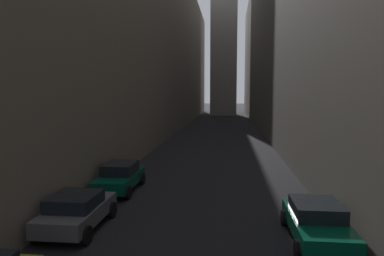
{
  "coord_description": "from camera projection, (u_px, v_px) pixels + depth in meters",
  "views": [
    {
      "loc": [
        1.3,
        5.06,
        5.18
      ],
      "look_at": [
        0.0,
        17.6,
        3.93
      ],
      "focal_mm": 33.26,
      "sensor_mm": 36.0,
      "label": 1
    }
  ],
  "objects": [
    {
      "name": "parked_car_left_third",
      "position": [
        77.0,
        210.0,
        13.47
      ],
      "size": [
        2.01,
        3.96,
        1.4
      ],
      "rotation": [
        0.0,
        0.0,
        1.57
      ],
      "color": "#4C4C51",
      "rests_on": "ground"
    },
    {
      "name": "parked_car_right_third",
      "position": [
        317.0,
        221.0,
        12.41
      ],
      "size": [
        1.99,
        4.22,
        1.37
      ],
      "rotation": [
        0.0,
        0.0,
        1.57
      ],
      "color": "#05472D",
      "rests_on": "ground"
    },
    {
      "name": "building_block_left",
      "position": [
        119.0,
        37.0,
        45.23
      ],
      "size": [
        14.41,
        108.0,
        24.41
      ],
      "primitive_type": "cube",
      "color": "#756B5B",
      "rests_on": "ground"
    },
    {
      "name": "parked_car_left_far",
      "position": [
        120.0,
        177.0,
        18.78
      ],
      "size": [
        1.92,
        4.2,
        1.49
      ],
      "rotation": [
        0.0,
        0.0,
        1.57
      ],
      "color": "#05472D",
      "rests_on": "ground"
    },
    {
      "name": "ground_plane",
      "position": [
        218.0,
        136.0,
        43.15
      ],
      "size": [
        264.0,
        264.0,
        0.0
      ],
      "primitive_type": "plane",
      "color": "black"
    },
    {
      "name": "building_block_right",
      "position": [
        323.0,
        28.0,
        42.57
      ],
      "size": [
        13.97,
        108.0,
        25.8
      ],
      "primitive_type": "cube",
      "color": "#60594F",
      "rests_on": "ground"
    }
  ]
}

